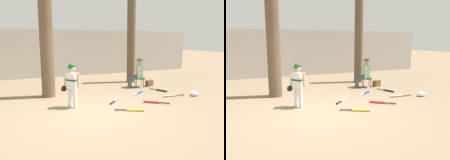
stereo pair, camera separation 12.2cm
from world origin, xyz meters
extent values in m
plane|color=#7F6B51|center=(0.00, 0.00, 0.00)|extent=(60.00, 60.00, 0.00)
cube|color=#ADA89E|center=(0.00, 6.97, 1.25)|extent=(18.00, 0.36, 2.49)
cylinder|color=brown|center=(-0.74, 2.49, 2.26)|extent=(0.45, 0.45, 4.53)
cone|color=brown|center=(-0.74, 2.49, 0.00)|extent=(0.65, 0.65, 0.27)
cylinder|color=brown|center=(3.30, 3.83, 2.07)|extent=(0.38, 0.38, 4.13)
cone|color=brown|center=(3.30, 3.83, 0.00)|extent=(0.55, 0.55, 0.23)
cylinder|color=white|center=(-0.29, 0.76, 0.29)|extent=(0.12, 0.12, 0.58)
cylinder|color=white|center=(-0.39, 0.91, 0.29)|extent=(0.12, 0.12, 0.58)
cube|color=white|center=(-0.34, 0.83, 0.80)|extent=(0.33, 0.36, 0.44)
cube|color=#144723|center=(-0.34, 0.83, 0.82)|extent=(0.35, 0.37, 0.05)
sphere|color=tan|center=(-0.34, 0.83, 1.15)|extent=(0.20, 0.20, 0.20)
sphere|color=#144723|center=(-0.34, 0.83, 1.21)|extent=(0.19, 0.19, 0.19)
cube|color=#144723|center=(-0.41, 0.78, 1.19)|extent=(0.16, 0.17, 0.02)
cylinder|color=tan|center=(-0.22, 0.62, 0.84)|extent=(0.11, 0.11, 0.42)
cylinder|color=tan|center=(-0.49, 0.98, 0.72)|extent=(0.11, 0.11, 0.40)
ellipsoid|color=black|center=(-0.55, 0.97, 0.56)|extent=(0.25, 0.22, 0.18)
cube|color=#196B2D|center=(3.01, 2.58, 0.38)|extent=(0.51, 0.51, 0.06)
cylinder|color=#333338|center=(2.82, 2.49, 0.19)|extent=(0.02, 0.02, 0.38)
cylinder|color=#333338|center=(2.92, 2.77, 0.19)|extent=(0.02, 0.02, 0.38)
cylinder|color=#333338|center=(3.10, 2.39, 0.19)|extent=(0.02, 0.02, 0.38)
cylinder|color=#333338|center=(3.20, 2.67, 0.19)|extent=(0.02, 0.02, 0.38)
cylinder|color=#47474C|center=(2.60, 2.62, 0.21)|extent=(0.13, 0.13, 0.43)
cylinder|color=#47474C|center=(2.67, 2.81, 0.21)|extent=(0.13, 0.13, 0.43)
cylinder|color=#47474C|center=(2.79, 2.56, 0.43)|extent=(0.43, 0.27, 0.15)
cylinder|color=#47474C|center=(2.85, 2.74, 0.43)|extent=(0.43, 0.27, 0.15)
cube|color=#99B293|center=(3.01, 2.58, 0.69)|extent=(0.35, 0.42, 0.52)
cylinder|color=#99B293|center=(2.86, 2.40, 0.63)|extent=(0.11, 0.11, 0.46)
cylinder|color=#99B293|center=(3.01, 2.82, 0.63)|extent=(0.11, 0.11, 0.46)
sphere|color=tan|center=(3.01, 2.58, 1.09)|extent=(0.22, 0.22, 0.22)
cylinder|color=#4C4233|center=(3.01, 2.58, 1.12)|extent=(0.40, 0.40, 0.02)
cylinder|color=#4C4233|center=(3.01, 2.58, 1.16)|extent=(0.20, 0.20, 0.09)
cube|color=brown|center=(3.52, 2.58, 0.13)|extent=(0.38, 0.28, 0.26)
cylinder|color=yellow|center=(1.15, -0.27, 0.03)|extent=(0.46, 0.29, 0.07)
cylinder|color=black|center=(0.79, -0.08, 0.03)|extent=(0.30, 0.18, 0.03)
cylinder|color=black|center=(0.65, 0.00, 0.03)|extent=(0.04, 0.06, 0.06)
cylinder|color=tan|center=(3.09, 0.67, 0.03)|extent=(0.48, 0.12, 0.07)
cylinder|color=brown|center=(3.48, 0.62, 0.03)|extent=(0.32, 0.07, 0.03)
cylinder|color=brown|center=(3.64, 0.60, 0.03)|extent=(0.02, 0.06, 0.06)
cylinder|color=#B7BCC6|center=(1.19, 1.01, 0.03)|extent=(0.39, 0.39, 0.07)
cylinder|color=black|center=(0.90, 0.72, 0.03)|extent=(0.25, 0.25, 0.03)
cylinder|color=black|center=(0.79, 0.61, 0.03)|extent=(0.05, 0.05, 0.06)
cylinder|color=#2347AD|center=(2.43, 1.59, 0.03)|extent=(0.42, 0.33, 0.07)
cylinder|color=silver|center=(2.11, 1.36, 0.03)|extent=(0.28, 0.21, 0.03)
cylinder|color=silver|center=(1.98, 1.27, 0.03)|extent=(0.05, 0.06, 0.06)
cylinder|color=red|center=(2.03, 0.25, 0.03)|extent=(0.41, 0.35, 0.07)
cylinder|color=black|center=(2.33, 0.00, 0.03)|extent=(0.27, 0.23, 0.03)
cylinder|color=black|center=(2.46, -0.11, 0.03)|extent=(0.05, 0.05, 0.06)
cylinder|color=black|center=(3.36, 1.48, 0.03)|extent=(0.21, 0.45, 0.07)
cylinder|color=#4C4C51|center=(3.24, 1.84, 0.03)|extent=(0.13, 0.30, 0.03)
cylinder|color=#4C4C51|center=(3.19, 1.99, 0.03)|extent=(0.06, 0.03, 0.06)
ellipsoid|color=silver|center=(3.95, 0.41, 0.08)|extent=(0.27, 0.25, 0.19)
cube|color=silver|center=(4.08, 0.41, 0.04)|extent=(0.11, 0.14, 0.02)
camera|label=1|loc=(-2.08, -5.70, 1.97)|focal=37.48mm
camera|label=2|loc=(-1.97, -5.75, 1.97)|focal=37.48mm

